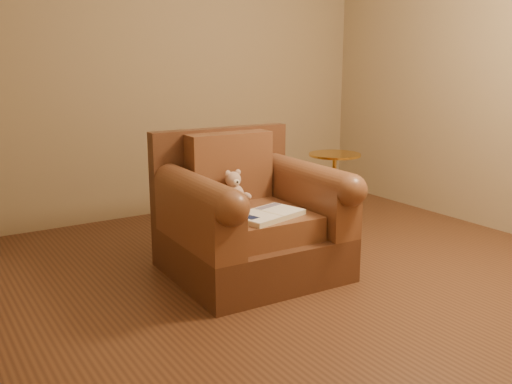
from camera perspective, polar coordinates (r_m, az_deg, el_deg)
floor at (r=3.82m, az=4.84°, el=-8.39°), size 4.00×4.00×0.00m
room at (r=3.56m, az=5.40°, el=18.16°), size 4.02×4.02×2.71m
armchair at (r=3.79m, az=-0.77°, el=-2.79°), size 1.06×1.01×0.93m
teddy_bear at (r=3.79m, az=-2.15°, el=-0.01°), size 0.18×0.20×0.25m
guidebook at (r=3.53m, az=1.19°, el=-2.29°), size 0.49×0.36×0.04m
side_table at (r=4.94m, az=7.78°, el=0.58°), size 0.44×0.44×0.62m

